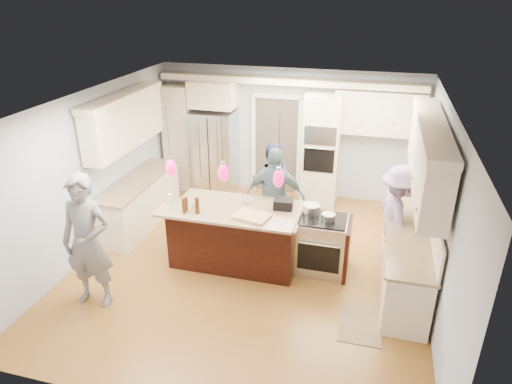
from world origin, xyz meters
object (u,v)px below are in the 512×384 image
refrigerator (214,152)px  island_range (323,245)px  person_far_left (272,183)px  person_bar_end (87,242)px  kitchen_island (237,234)px

refrigerator → island_range: bearing=-42.6°
person_far_left → person_bar_end: bearing=57.8°
kitchen_island → person_bar_end: person_bar_end is taller
person_far_left → refrigerator: bearing=-35.2°
island_range → person_bar_end: (-3.07, -1.65, 0.53)m
person_bar_end → person_far_left: bearing=54.5°
refrigerator → island_range: refrigerator is taller
island_range → person_bar_end: 3.53m
island_range → person_bar_end: bearing=-151.7°
person_bar_end → person_far_left: person_bar_end is taller
refrigerator → kitchen_island: bearing=-63.1°
island_range → refrigerator: bearing=137.4°
refrigerator → kitchen_island: size_ratio=0.86×
refrigerator → kitchen_island: (1.30, -2.57, -0.41)m
island_range → person_far_left: (-1.19, 1.45, 0.33)m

